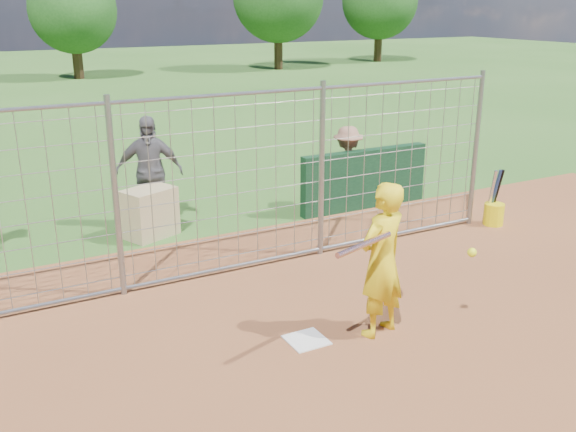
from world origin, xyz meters
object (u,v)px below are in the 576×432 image
equipment_bin (150,213)px  bucket_with_bats (494,211)px  batter (382,260)px  bystander_c (347,168)px  bystander_b (149,172)px

equipment_bin → bucket_with_bats: 5.80m
batter → bystander_c: batter is taller
equipment_bin → bucket_with_bats: size_ratio=0.82×
bystander_b → equipment_bin: (-0.18, -0.49, -0.55)m
bucket_with_bats → equipment_bin: bearing=157.3°
bystander_c → bucket_with_bats: size_ratio=1.56×
bystander_b → bucket_with_bats: (5.17, -2.72, -0.70)m
equipment_bin → bucket_with_bats: bearing=-45.3°
bystander_c → equipment_bin: bystander_c is taller
bucket_with_bats → batter: bearing=-151.3°
batter → bystander_c: (2.30, 4.21, -0.14)m
bystander_b → equipment_bin: bearing=-90.0°
bystander_b → equipment_bin: 0.76m
batter → bystander_b: (-1.19, 4.90, 0.04)m
bystander_c → bucket_with_bats: bystander_c is taller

